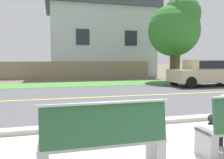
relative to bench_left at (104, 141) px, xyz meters
name	(u,v)px	position (x,y,z in m)	size (l,w,h in m)	color
ground_plane	(93,92)	(1.21, 7.70, -0.45)	(140.00, 140.00, 0.00)	#665B4C
curb_edge	(135,123)	(1.21, 2.05, -0.39)	(44.00, 0.30, 0.11)	#ADA89E
street_asphalt	(99,97)	(1.21, 6.20, -0.45)	(52.00, 8.00, 0.01)	#515156
road_centre_line	(99,97)	(1.21, 6.20, -0.44)	(48.00, 0.14, 0.01)	#E0CC4C
far_verge_grass	(83,84)	(1.21, 11.40, -0.44)	(48.00, 2.80, 0.02)	#478438
bench_left	(104,141)	(0.00, 0.00, 0.00)	(1.71, 0.48, 1.01)	#9EA0A8
car_beige_near	(207,71)	(8.12, 8.60, 0.40)	(4.30, 1.86, 1.54)	#C6B793
shade_tree_left	(176,27)	(7.72, 11.49, 3.37)	(3.57, 3.57, 5.89)	brown
garden_wall	(74,70)	(1.15, 16.15, 0.25)	(13.00, 0.36, 1.40)	gray
house_across_street	(100,40)	(3.99, 19.35, 3.00)	(10.08, 6.91, 6.80)	#B7BCC1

